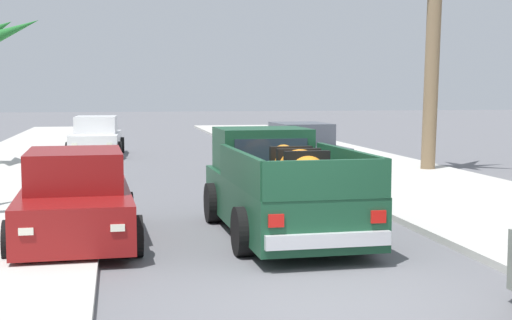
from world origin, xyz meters
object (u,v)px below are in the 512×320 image
object	(u,v)px
pickup_truck	(280,188)
car_right_mid	(96,137)
car_left_near	(75,200)
car_left_mid	(302,150)

from	to	relation	value
pickup_truck	car_right_mid	distance (m)	16.83
car_left_near	car_left_mid	size ratio (longest dim) A/B	0.99
pickup_truck	car_left_mid	bearing A→B (deg)	73.39
car_right_mid	pickup_truck	bearing A→B (deg)	-77.66
pickup_truck	car_right_mid	world-z (taller)	pickup_truck
car_left_mid	car_left_near	bearing A→B (deg)	-124.11
pickup_truck	car_left_near	distance (m)	3.51
pickup_truck	car_left_near	xyz separation A→B (m)	(-3.50, -0.04, -0.10)
car_left_near	pickup_truck	bearing A→B (deg)	0.65
pickup_truck	car_left_near	bearing A→B (deg)	-179.35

